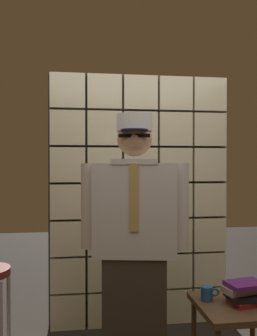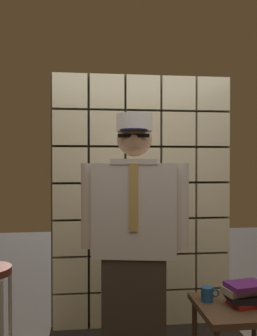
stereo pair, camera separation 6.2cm
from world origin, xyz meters
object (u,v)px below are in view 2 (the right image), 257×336
coffee_mug (207,294)px  book_stack (244,293)px  standing_person (134,245)px  side_table (238,317)px

coffee_mug → book_stack: bearing=-22.9°
standing_person → book_stack: 0.77m
book_stack → coffee_mug: bearing=157.1°
book_stack → coffee_mug: (-0.21, 0.09, -0.03)m
standing_person → coffee_mug: standing_person is taller
standing_person → side_table: size_ratio=3.17×
side_table → coffee_mug: size_ratio=4.56×
side_table → book_stack: book_stack is taller
standing_person → side_table: 0.81m
side_table → coffee_mug: bearing=154.8°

